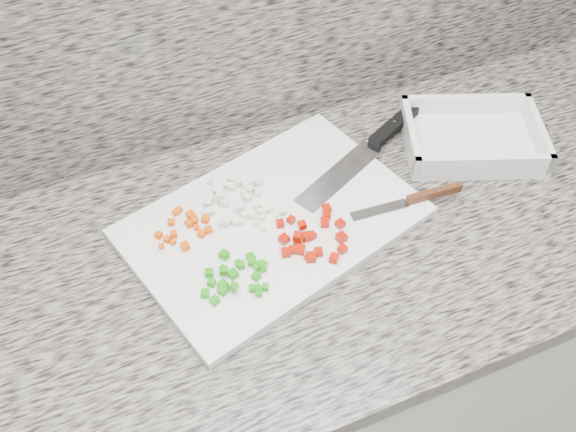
% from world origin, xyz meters
% --- Properties ---
extents(cabinet, '(3.92, 0.62, 0.86)m').
position_xyz_m(cabinet, '(0.00, 1.44, 0.43)').
color(cabinet, silver).
rests_on(cabinet, ground).
extents(countertop, '(3.96, 0.64, 0.04)m').
position_xyz_m(countertop, '(0.00, 1.44, 0.88)').
color(countertop, slate).
rests_on(countertop, cabinet).
extents(cutting_board, '(0.55, 0.44, 0.02)m').
position_xyz_m(cutting_board, '(0.02, 1.49, 0.91)').
color(cutting_board, silver).
rests_on(cutting_board, countertop).
extents(carrot_pile, '(0.10, 0.09, 0.01)m').
position_xyz_m(carrot_pile, '(-0.12, 1.52, 0.92)').
color(carrot_pile, '#D34804').
rests_on(carrot_pile, cutting_board).
extents(onion_pile, '(0.12, 0.12, 0.02)m').
position_xyz_m(onion_pile, '(-0.03, 1.55, 0.92)').
color(onion_pile, beige).
rests_on(onion_pile, cutting_board).
extents(green_pepper_pile, '(0.12, 0.11, 0.02)m').
position_xyz_m(green_pepper_pile, '(-0.08, 1.40, 0.92)').
color(green_pepper_pile, '#19870C').
rests_on(green_pepper_pile, cutting_board).
extents(red_pepper_pile, '(0.12, 0.12, 0.02)m').
position_xyz_m(red_pepper_pile, '(0.07, 1.42, 0.92)').
color(red_pepper_pile, '#A21102').
rests_on(red_pepper_pile, cutting_board).
extents(garlic_pile, '(0.06, 0.05, 0.01)m').
position_xyz_m(garlic_pile, '(0.02, 1.49, 0.92)').
color(garlic_pile, beige).
rests_on(garlic_pile, cutting_board).
extents(chef_knife, '(0.32, 0.18, 0.02)m').
position_xyz_m(chef_knife, '(0.27, 1.58, 0.92)').
color(chef_knife, silver).
rests_on(chef_knife, cutting_board).
extents(paring_knife, '(0.21, 0.03, 0.02)m').
position_xyz_m(paring_knife, '(0.28, 1.43, 0.92)').
color(paring_knife, silver).
rests_on(paring_knife, cutting_board).
extents(tray, '(0.30, 0.26, 0.05)m').
position_xyz_m(tray, '(0.45, 1.52, 0.92)').
color(tray, silver).
rests_on(tray, countertop).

